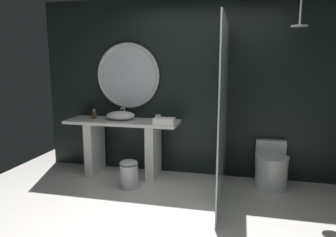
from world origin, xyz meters
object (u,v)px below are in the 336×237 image
object	(u,v)px
tumbler_cup	(158,118)
toilet	(271,166)
round_wall_mirror	(128,76)
rain_shower_head	(300,22)
vessel_sink	(121,115)
folded_hand_towel	(164,121)
waste_bin	(129,174)
soap_dispenser	(94,115)

from	to	relation	value
tumbler_cup	toilet	distance (m)	1.70
round_wall_mirror	rain_shower_head	size ratio (longest dim) A/B	2.39
round_wall_mirror	toilet	size ratio (longest dim) A/B	1.57
vessel_sink	folded_hand_towel	distance (m)	0.75
vessel_sink	waste_bin	distance (m)	0.92
vessel_sink	round_wall_mirror	world-z (taller)	round_wall_mirror
round_wall_mirror	folded_hand_towel	distance (m)	1.00
soap_dispenser	folded_hand_towel	xyz separation A→B (m)	(1.13, -0.18, -0.02)
soap_dispenser	waste_bin	distance (m)	1.11
rain_shower_head	tumbler_cup	bearing A→B (deg)	173.26
rain_shower_head	folded_hand_towel	bearing A→B (deg)	-179.82
vessel_sink	folded_hand_towel	world-z (taller)	vessel_sink
waste_bin	folded_hand_towel	xyz separation A→B (m)	(0.42, 0.30, 0.68)
vessel_sink	round_wall_mirror	bearing A→B (deg)	77.69
soap_dispenser	waste_bin	bearing A→B (deg)	-33.91
vessel_sink	rain_shower_head	distance (m)	2.69
soap_dispenser	toilet	bearing A→B (deg)	0.81
vessel_sink	toilet	size ratio (longest dim) A/B	0.68
toilet	rain_shower_head	bearing A→B (deg)	-46.50
toilet	round_wall_mirror	bearing A→B (deg)	174.27
tumbler_cup	soap_dispenser	xyz separation A→B (m)	(-0.99, -0.03, 0.02)
vessel_sink	toilet	bearing A→B (deg)	0.14
waste_bin	rain_shower_head	bearing A→B (deg)	8.29
vessel_sink	tumbler_cup	bearing A→B (deg)	0.30
soap_dispenser	rain_shower_head	bearing A→B (deg)	-3.66
tumbler_cup	toilet	size ratio (longest dim) A/B	0.15
tumbler_cup	round_wall_mirror	world-z (taller)	round_wall_mirror
soap_dispenser	rain_shower_head	size ratio (longest dim) A/B	0.35
tumbler_cup	soap_dispenser	size ratio (longest dim) A/B	0.67
vessel_sink	soap_dispenser	distance (m)	0.41
folded_hand_towel	tumbler_cup	bearing A→B (deg)	123.84
rain_shower_head	waste_bin	size ratio (longest dim) A/B	1.06
toilet	folded_hand_towel	size ratio (longest dim) A/B	2.23
tumbler_cup	round_wall_mirror	size ratio (longest dim) A/B	0.10
toilet	folded_hand_towel	world-z (taller)	folded_hand_towel
vessel_sink	folded_hand_towel	bearing A→B (deg)	-16.55
folded_hand_towel	rain_shower_head	bearing A→B (deg)	0.18
vessel_sink	round_wall_mirror	size ratio (longest dim) A/B	0.43
soap_dispenser	rain_shower_head	distance (m)	3.05
vessel_sink	waste_bin	bearing A→B (deg)	-59.36
rain_shower_head	toilet	distance (m)	1.89
waste_bin	folded_hand_towel	bearing A→B (deg)	35.29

